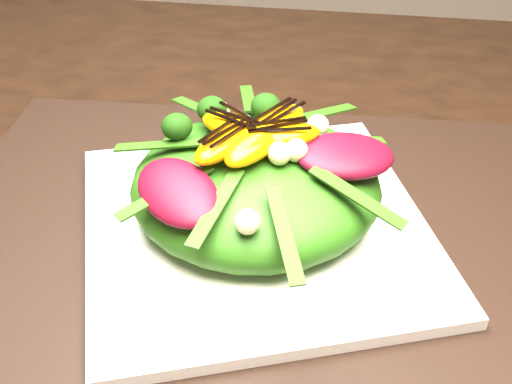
# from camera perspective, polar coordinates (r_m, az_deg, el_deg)

# --- Properties ---
(placemat) EXTENTS (0.57, 0.44, 0.00)m
(placemat) POSITION_cam_1_polar(r_m,az_deg,el_deg) (0.58, -0.00, -3.58)
(placemat) COLOR black
(placemat) RESTS_ON dining_table
(plate_base) EXTENTS (0.36, 0.36, 0.01)m
(plate_base) POSITION_cam_1_polar(r_m,az_deg,el_deg) (0.58, 0.00, -2.99)
(plate_base) COLOR silver
(plate_base) RESTS_ON placemat
(salad_bowl) EXTENTS (0.30, 0.30, 0.02)m
(salad_bowl) POSITION_cam_1_polar(r_m,az_deg,el_deg) (0.57, 0.00, -1.91)
(salad_bowl) COLOR white
(salad_bowl) RESTS_ON plate_base
(lettuce_mound) EXTENTS (0.21, 0.21, 0.07)m
(lettuce_mound) POSITION_cam_1_polar(r_m,az_deg,el_deg) (0.55, 0.00, 0.62)
(lettuce_mound) COLOR #2A5D11
(lettuce_mound) RESTS_ON salad_bowl
(radicchio_leaf) EXTENTS (0.09, 0.08, 0.02)m
(radicchio_leaf) POSITION_cam_1_polar(r_m,az_deg,el_deg) (0.53, 7.46, 3.01)
(radicchio_leaf) COLOR #490715
(radicchio_leaf) RESTS_ON lettuce_mound
(orange_segment) EXTENTS (0.07, 0.05, 0.02)m
(orange_segment) POSITION_cam_1_polar(r_m,az_deg,el_deg) (0.54, -2.02, 5.00)
(orange_segment) COLOR orange
(orange_segment) RESTS_ON lettuce_mound
(broccoli_floret) EXTENTS (0.05, 0.05, 0.03)m
(broccoli_floret) POSITION_cam_1_polar(r_m,az_deg,el_deg) (0.56, -6.56, 5.97)
(broccoli_floret) COLOR black
(broccoli_floret) RESTS_ON lettuce_mound
(macadamia_nut) EXTENTS (0.02, 0.02, 0.02)m
(macadamia_nut) POSITION_cam_1_polar(r_m,az_deg,el_deg) (0.49, 1.33, 0.72)
(macadamia_nut) COLOR beige
(macadamia_nut) RESTS_ON lettuce_mound
(balsamic_drizzle) EXTENTS (0.04, 0.02, 0.00)m
(balsamic_drizzle) POSITION_cam_1_polar(r_m,az_deg,el_deg) (0.53, -2.04, 5.87)
(balsamic_drizzle) COLOR black
(balsamic_drizzle) RESTS_ON orange_segment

